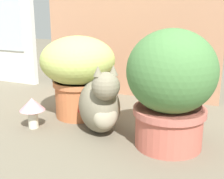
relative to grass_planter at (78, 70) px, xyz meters
name	(u,v)px	position (x,y,z in m)	size (l,w,h in m)	color
ground_plane	(86,123)	(0.08, -0.07, -0.23)	(6.00, 6.00, 0.00)	#68604F
cardboard_backdrop	(129,21)	(0.09, 0.44, 0.21)	(1.06, 0.03, 0.88)	tan
window_panel_white	(9,10)	(-0.77, 0.42, 0.27)	(0.38, 0.05, 0.99)	white
grass_planter	(78,70)	(0.00, 0.00, 0.00)	(0.35, 0.35, 0.39)	#C2693E
leafy_planter	(171,86)	(0.48, -0.15, 0.01)	(0.33, 0.33, 0.45)	#BE5E4E
cat	(100,105)	(0.18, -0.14, -0.11)	(0.30, 0.36, 0.32)	#7A735D
mushroom_ornament_pink	(32,107)	(-0.11, -0.22, -0.13)	(0.11, 0.11, 0.14)	silver
mushroom_ornament_red	(92,106)	(0.11, -0.07, -0.14)	(0.12, 0.12, 0.12)	#ECE7CE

